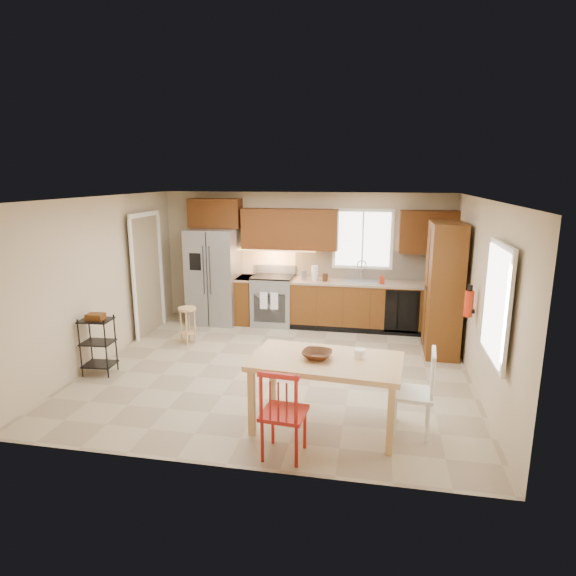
# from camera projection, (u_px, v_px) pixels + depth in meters

# --- Properties ---
(floor) EXTENTS (5.50, 5.50, 0.00)m
(floor) POSITION_uv_depth(u_px,v_px,m) (278.00, 369.00, 7.12)
(floor) COLOR tan
(floor) RESTS_ON ground
(ceiling) EXTENTS (5.50, 5.00, 0.02)m
(ceiling) POSITION_uv_depth(u_px,v_px,m) (277.00, 198.00, 6.55)
(ceiling) COLOR silver
(ceiling) RESTS_ON ground
(wall_back) EXTENTS (5.50, 0.02, 2.50)m
(wall_back) POSITION_uv_depth(u_px,v_px,m) (304.00, 258.00, 9.23)
(wall_back) COLOR #CCB793
(wall_back) RESTS_ON ground
(wall_front) EXTENTS (5.50, 0.02, 2.50)m
(wall_front) POSITION_uv_depth(u_px,v_px,m) (222.00, 347.00, 4.44)
(wall_front) COLOR #CCB793
(wall_front) RESTS_ON ground
(wall_left) EXTENTS (0.02, 5.00, 2.50)m
(wall_left) POSITION_uv_depth(u_px,v_px,m) (101.00, 280.00, 7.33)
(wall_left) COLOR #CCB793
(wall_left) RESTS_ON ground
(wall_right) EXTENTS (0.02, 5.00, 2.50)m
(wall_right) POSITION_uv_depth(u_px,v_px,m) (481.00, 296.00, 6.34)
(wall_right) COLOR #CCB793
(wall_right) RESTS_ON ground
(refrigerator) EXTENTS (0.92, 0.75, 1.82)m
(refrigerator) POSITION_uv_depth(u_px,v_px,m) (214.00, 276.00, 9.25)
(refrigerator) COLOR gray
(refrigerator) RESTS_ON floor
(range_stove) EXTENTS (0.76, 0.63, 0.92)m
(range_stove) POSITION_uv_depth(u_px,v_px,m) (273.00, 301.00, 9.20)
(range_stove) COLOR gray
(range_stove) RESTS_ON floor
(base_cabinet_narrow) EXTENTS (0.30, 0.60, 0.90)m
(base_cabinet_narrow) POSITION_uv_depth(u_px,v_px,m) (246.00, 300.00, 9.32)
(base_cabinet_narrow) COLOR brown
(base_cabinet_narrow) RESTS_ON floor
(base_cabinet_run) EXTENTS (2.92, 0.60, 0.90)m
(base_cabinet_run) POSITION_uv_depth(u_px,v_px,m) (370.00, 306.00, 8.89)
(base_cabinet_run) COLOR brown
(base_cabinet_run) RESTS_ON floor
(dishwasher) EXTENTS (0.60, 0.02, 0.78)m
(dishwasher) POSITION_uv_depth(u_px,v_px,m) (402.00, 312.00, 8.51)
(dishwasher) COLOR black
(dishwasher) RESTS_ON floor
(backsplash) EXTENTS (2.92, 0.03, 0.55)m
(backsplash) POSITION_uv_depth(u_px,v_px,m) (372.00, 265.00, 9.00)
(backsplash) COLOR beige
(backsplash) RESTS_ON wall_back
(upper_over_fridge) EXTENTS (1.00, 0.35, 0.55)m
(upper_over_fridge) POSITION_uv_depth(u_px,v_px,m) (215.00, 213.00, 9.17)
(upper_over_fridge) COLOR #5B310F
(upper_over_fridge) RESTS_ON wall_back
(upper_left_block) EXTENTS (1.80, 0.35, 0.75)m
(upper_left_block) POSITION_uv_depth(u_px,v_px,m) (290.00, 229.00, 8.97)
(upper_left_block) COLOR #5B310F
(upper_left_block) RESTS_ON wall_back
(upper_right_block) EXTENTS (1.00, 0.35, 0.75)m
(upper_right_block) POSITION_uv_depth(u_px,v_px,m) (428.00, 232.00, 8.52)
(upper_right_block) COLOR #5B310F
(upper_right_block) RESTS_ON wall_back
(window_back) EXTENTS (1.12, 0.04, 1.12)m
(window_back) POSITION_uv_depth(u_px,v_px,m) (363.00, 239.00, 8.92)
(window_back) COLOR white
(window_back) RESTS_ON wall_back
(sink) EXTENTS (0.62, 0.46, 0.16)m
(sink) POSITION_uv_depth(u_px,v_px,m) (361.00, 284.00, 8.83)
(sink) COLOR gray
(sink) RESTS_ON base_cabinet_run
(undercab_glow) EXTENTS (1.60, 0.30, 0.01)m
(undercab_glow) POSITION_uv_depth(u_px,v_px,m) (274.00, 250.00, 9.09)
(undercab_glow) COLOR #FFBF66
(undercab_glow) RESTS_ON wall_back
(soap_bottle) EXTENTS (0.09, 0.09, 0.19)m
(soap_bottle) POSITION_uv_depth(u_px,v_px,m) (382.00, 279.00, 8.63)
(soap_bottle) COLOR red
(soap_bottle) RESTS_ON base_cabinet_run
(paper_towel) EXTENTS (0.12, 0.12, 0.28)m
(paper_towel) POSITION_uv_depth(u_px,v_px,m) (315.00, 273.00, 8.89)
(paper_towel) COLOR white
(paper_towel) RESTS_ON base_cabinet_run
(canister_steel) EXTENTS (0.11, 0.11, 0.18)m
(canister_steel) POSITION_uv_depth(u_px,v_px,m) (304.00, 275.00, 8.94)
(canister_steel) COLOR gray
(canister_steel) RESTS_ON base_cabinet_run
(canister_wood) EXTENTS (0.10, 0.10, 0.14)m
(canister_wood) POSITION_uv_depth(u_px,v_px,m) (325.00, 277.00, 8.85)
(canister_wood) COLOR #492813
(canister_wood) RESTS_ON base_cabinet_run
(pantry) EXTENTS (0.50, 0.95, 2.10)m
(pantry) POSITION_uv_depth(u_px,v_px,m) (444.00, 289.00, 7.59)
(pantry) COLOR brown
(pantry) RESTS_ON floor
(fire_extinguisher) EXTENTS (0.12, 0.12, 0.36)m
(fire_extinguisher) POSITION_uv_depth(u_px,v_px,m) (469.00, 304.00, 6.54)
(fire_extinguisher) COLOR red
(fire_extinguisher) RESTS_ON wall_right
(window_right) EXTENTS (0.04, 1.02, 1.32)m
(window_right) POSITION_uv_depth(u_px,v_px,m) (497.00, 303.00, 5.20)
(window_right) COLOR white
(window_right) RESTS_ON wall_right
(doorway) EXTENTS (0.04, 0.95, 2.10)m
(doorway) POSITION_uv_depth(u_px,v_px,m) (147.00, 276.00, 8.61)
(doorway) COLOR #8C7A59
(doorway) RESTS_ON wall_left
(dining_table) EXTENTS (1.72, 1.07, 0.80)m
(dining_table) POSITION_uv_depth(u_px,v_px,m) (326.00, 394.00, 5.41)
(dining_table) COLOR #DEAE6F
(dining_table) RESTS_ON floor
(chair_red) EXTENTS (0.49, 0.49, 0.97)m
(chair_red) POSITION_uv_depth(u_px,v_px,m) (284.00, 411.00, 4.84)
(chair_red) COLOR #B2231B
(chair_red) RESTS_ON floor
(chair_white) EXTENTS (0.49, 0.49, 0.97)m
(chair_white) POSITION_uv_depth(u_px,v_px,m) (412.00, 392.00, 5.27)
(chair_white) COLOR white
(chair_white) RESTS_ON floor
(table_bowl) EXTENTS (0.36, 0.36, 0.08)m
(table_bowl) POSITION_uv_depth(u_px,v_px,m) (317.00, 359.00, 5.34)
(table_bowl) COLOR #492813
(table_bowl) RESTS_ON dining_table
(table_jar) EXTENTS (0.14, 0.14, 0.15)m
(table_jar) POSITION_uv_depth(u_px,v_px,m) (360.00, 356.00, 5.35)
(table_jar) COLOR white
(table_jar) RESTS_ON dining_table
(bar_stool) EXTENTS (0.35, 0.35, 0.63)m
(bar_stool) POSITION_uv_depth(u_px,v_px,m) (188.00, 325.00, 8.18)
(bar_stool) COLOR #DEAE6F
(bar_stool) RESTS_ON floor
(utility_cart) EXTENTS (0.45, 0.36, 0.85)m
(utility_cart) POSITION_uv_depth(u_px,v_px,m) (98.00, 345.00, 6.88)
(utility_cart) COLOR black
(utility_cart) RESTS_ON floor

